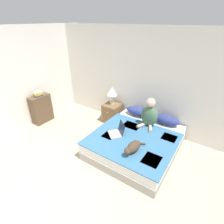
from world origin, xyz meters
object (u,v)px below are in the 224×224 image
at_px(bookshelf, 41,109).
at_px(cat_tabby, 133,147).
at_px(laptop_open, 117,132).
at_px(nightstand, 112,113).
at_px(person_sitting, 149,114).
at_px(book_stack_top, 38,93).
at_px(pillow_far, 166,120).
at_px(pillow_near, 138,111).
at_px(table_lamp, 112,92).
at_px(bed, 136,142).

bearing_deg(bookshelf, cat_tabby, -3.19).
relative_size(laptop_open, nightstand, 0.81).
relative_size(person_sitting, book_stack_top, 2.75).
xyz_separation_m(nightstand, book_stack_top, (-1.67, -1.12, 0.60)).
height_order(pillow_far, book_stack_top, book_stack_top).
relative_size(person_sitting, cat_tabby, 1.19).
height_order(cat_tabby, laptop_open, laptop_open).
relative_size(nightstand, bookshelf, 0.67).
bearing_deg(pillow_far, book_stack_top, -159.90).
bearing_deg(person_sitting, pillow_near, 144.43).
bearing_deg(table_lamp, cat_tabby, -44.08).
distance_m(pillow_near, nightstand, 0.82).
distance_m(bed, bookshelf, 2.86).
distance_m(bed, book_stack_top, 2.93).
relative_size(pillow_far, table_lamp, 1.28).
distance_m(laptop_open, nightstand, 1.27).
distance_m(pillow_near, laptop_open, 1.03).
height_order(bed, table_lamp, table_lamp).
xyz_separation_m(pillow_far, person_sitting, (-0.32, -0.31, 0.19)).
xyz_separation_m(pillow_near, book_stack_top, (-2.45, -1.17, 0.34)).
xyz_separation_m(bed, pillow_far, (0.38, 0.80, 0.32)).
distance_m(bed, pillow_near, 0.94).
relative_size(pillow_far, cat_tabby, 1.09).
xyz_separation_m(bed, pillow_near, (-0.38, 0.80, 0.32)).
bearing_deg(table_lamp, book_stack_top, -144.70).
relative_size(cat_tabby, nightstand, 1.08).
bearing_deg(nightstand, cat_tabby, -43.74).
relative_size(table_lamp, book_stack_top, 1.98).
distance_m(pillow_near, bookshelf, 2.72).
bearing_deg(pillow_near, table_lamp, -179.23).
height_order(pillow_near, nightstand, pillow_near).
height_order(bed, cat_tabby, cat_tabby).
relative_size(pillow_near, book_stack_top, 2.53).
bearing_deg(bookshelf, laptop_open, 3.46).
distance_m(laptop_open, book_stack_top, 2.50).
bearing_deg(table_lamp, bed, -33.67).
bearing_deg(bookshelf, book_stack_top, 132.92).
bearing_deg(laptop_open, person_sitting, 100.47).
bearing_deg(laptop_open, table_lamp, 169.93).
xyz_separation_m(cat_tabby, bookshelf, (-3.02, 0.17, -0.12)).
height_order(pillow_near, cat_tabby, pillow_near).
distance_m(person_sitting, laptop_open, 0.86).
height_order(person_sitting, nightstand, person_sitting).
height_order(pillow_near, bookshelf, bookshelf).
xyz_separation_m(bed, cat_tabby, (0.19, -0.54, 0.32)).
distance_m(pillow_far, laptop_open, 1.27).
bearing_deg(bookshelf, bed, 7.54).
height_order(person_sitting, table_lamp, person_sitting).
distance_m(pillow_near, table_lamp, 0.89).
xyz_separation_m(bookshelf, book_stack_top, (-0.00, 0.00, 0.47)).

